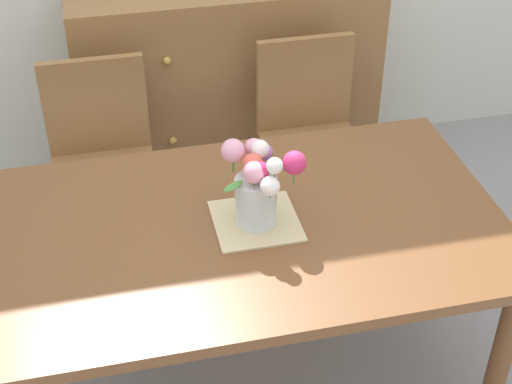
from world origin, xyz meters
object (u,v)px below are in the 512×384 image
dresser (227,86)px  dining_table (252,243)px  chair_left (102,154)px  chair_right (310,129)px  flower_vase (258,183)px

dresser → dining_table: bearing=-97.6°
chair_left → chair_right: bearing=-180.0°
chair_left → flower_vase: size_ratio=3.31×
chair_right → chair_left: bearing=0.0°
dining_table → flower_vase: size_ratio=5.96×
dresser → flower_vase: size_ratio=5.17×
chair_right → flower_vase: 1.00m
dresser → flower_vase: 1.39m
chair_left → dresser: 0.79m
dining_table → dresser: bearing=82.4°
dining_table → chair_left: (-0.44, 0.83, -0.12)m
dining_table → chair_right: chair_right is taller
chair_right → dresser: dresser is taller
dining_table → chair_right: (0.44, 0.83, -0.12)m
chair_left → dresser: size_ratio=0.64×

